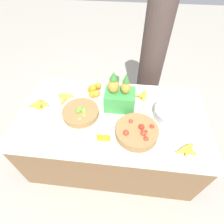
{
  "coord_description": "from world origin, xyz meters",
  "views": [
    {
      "loc": [
        0.12,
        -1.1,
        1.98
      ],
      "look_at": [
        0.0,
        0.0,
        0.75
      ],
      "focal_mm": 28.0,
      "sensor_mm": 36.0,
      "label": 1
    }
  ],
  "objects_px": {
    "lime_bowl": "(81,112)",
    "produce_crate": "(120,96)",
    "tomato_basket": "(137,132)",
    "metal_bowl": "(171,113)",
    "price_sign": "(103,138)",
    "vendor_person": "(152,61)"
  },
  "relations": [
    {
      "from": "lime_bowl",
      "to": "produce_crate",
      "type": "bearing_deg",
      "value": 22.9
    },
    {
      "from": "tomato_basket",
      "to": "metal_bowl",
      "type": "distance_m",
      "value": 0.41
    },
    {
      "from": "lime_bowl",
      "to": "produce_crate",
      "type": "relative_size",
      "value": 0.84
    },
    {
      "from": "price_sign",
      "to": "vendor_person",
      "type": "distance_m",
      "value": 1.26
    },
    {
      "from": "metal_bowl",
      "to": "produce_crate",
      "type": "height_order",
      "value": "produce_crate"
    },
    {
      "from": "tomato_basket",
      "to": "price_sign",
      "type": "distance_m",
      "value": 0.3
    },
    {
      "from": "metal_bowl",
      "to": "produce_crate",
      "type": "distance_m",
      "value": 0.52
    },
    {
      "from": "metal_bowl",
      "to": "vendor_person",
      "type": "distance_m",
      "value": 0.84
    },
    {
      "from": "tomato_basket",
      "to": "metal_bowl",
      "type": "height_order",
      "value": "tomato_basket"
    },
    {
      "from": "tomato_basket",
      "to": "vendor_person",
      "type": "distance_m",
      "value": 1.09
    },
    {
      "from": "lime_bowl",
      "to": "price_sign",
      "type": "relative_size",
      "value": 3.01
    },
    {
      "from": "produce_crate",
      "to": "vendor_person",
      "type": "xyz_separation_m",
      "value": [
        0.35,
        0.76,
        -0.06
      ]
    },
    {
      "from": "lime_bowl",
      "to": "produce_crate",
      "type": "xyz_separation_m",
      "value": [
        0.36,
        0.15,
        0.11
      ]
    },
    {
      "from": "vendor_person",
      "to": "metal_bowl",
      "type": "bearing_deg",
      "value": -79.3
    },
    {
      "from": "metal_bowl",
      "to": "produce_crate",
      "type": "relative_size",
      "value": 0.78
    },
    {
      "from": "produce_crate",
      "to": "metal_bowl",
      "type": "bearing_deg",
      "value": -7.93
    },
    {
      "from": "metal_bowl",
      "to": "price_sign",
      "type": "height_order",
      "value": "metal_bowl"
    },
    {
      "from": "price_sign",
      "to": "produce_crate",
      "type": "distance_m",
      "value": 0.44
    },
    {
      "from": "metal_bowl",
      "to": "vendor_person",
      "type": "bearing_deg",
      "value": 100.7
    },
    {
      "from": "lime_bowl",
      "to": "tomato_basket",
      "type": "relative_size",
      "value": 0.93
    },
    {
      "from": "metal_bowl",
      "to": "price_sign",
      "type": "relative_size",
      "value": 2.8
    },
    {
      "from": "produce_crate",
      "to": "vendor_person",
      "type": "distance_m",
      "value": 0.84
    }
  ]
}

